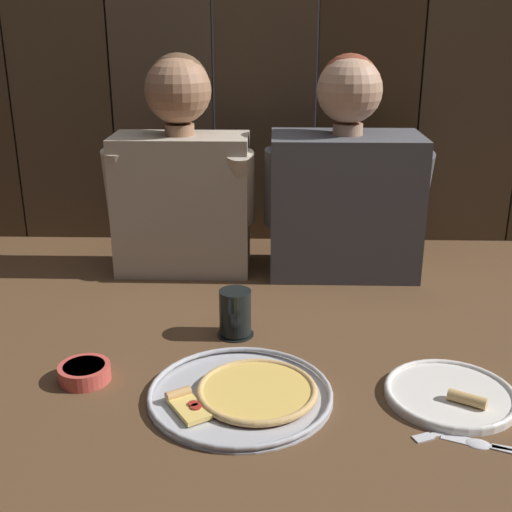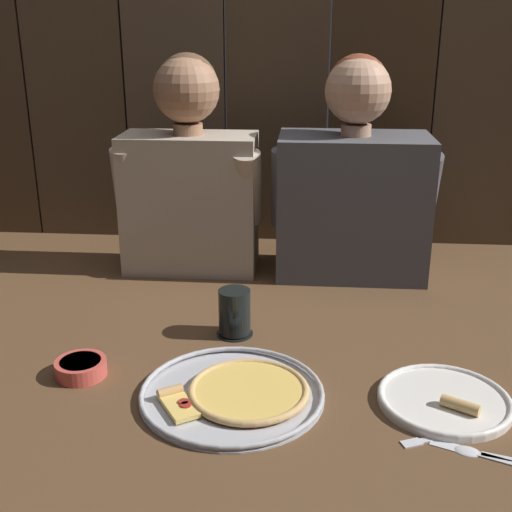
{
  "view_description": "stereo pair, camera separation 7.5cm",
  "coord_description": "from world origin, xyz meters",
  "px_view_note": "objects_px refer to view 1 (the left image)",
  "views": [
    {
      "loc": [
        0.03,
        -1.27,
        0.68
      ],
      "look_at": [
        -0.01,
        0.1,
        0.18
      ],
      "focal_mm": 45.81,
      "sensor_mm": 36.0,
      "label": 1
    },
    {
      "loc": [
        0.1,
        -1.27,
        0.68
      ],
      "look_at": [
        -0.01,
        0.1,
        0.18
      ],
      "focal_mm": 45.81,
      "sensor_mm": 36.0,
      "label": 2
    }
  ],
  "objects_px": {
    "drinking_glass": "(235,313)",
    "diner_left": "(181,174)",
    "dipping_bowl": "(84,372)",
    "diner_right": "(345,183)",
    "dinner_plate": "(451,394)",
    "pizza_tray": "(245,393)"
  },
  "relations": [
    {
      "from": "drinking_glass",
      "to": "diner_left",
      "type": "distance_m",
      "value": 0.5
    },
    {
      "from": "dipping_bowl",
      "to": "diner_left",
      "type": "bearing_deg",
      "value": 79.1
    },
    {
      "from": "diner_right",
      "to": "dipping_bowl",
      "type": "bearing_deg",
      "value": -132.48
    },
    {
      "from": "drinking_glass",
      "to": "diner_left",
      "type": "height_order",
      "value": "diner_left"
    },
    {
      "from": "dinner_plate",
      "to": "diner_left",
      "type": "xyz_separation_m",
      "value": [
        -0.59,
        0.67,
        0.27
      ]
    },
    {
      "from": "pizza_tray",
      "to": "diner_right",
      "type": "bearing_deg",
      "value": 69.9
    },
    {
      "from": "pizza_tray",
      "to": "diner_right",
      "type": "xyz_separation_m",
      "value": [
        0.25,
        0.68,
        0.25
      ]
    },
    {
      "from": "diner_left",
      "to": "diner_right",
      "type": "bearing_deg",
      "value": 0.01
    },
    {
      "from": "drinking_glass",
      "to": "pizza_tray",
      "type": "bearing_deg",
      "value": -82.76
    },
    {
      "from": "dipping_bowl",
      "to": "pizza_tray",
      "type": "bearing_deg",
      "value": -9.52
    },
    {
      "from": "dinner_plate",
      "to": "diner_left",
      "type": "relative_size",
      "value": 0.42
    },
    {
      "from": "pizza_tray",
      "to": "diner_left",
      "type": "relative_size",
      "value": 0.59
    },
    {
      "from": "diner_right",
      "to": "drinking_glass",
      "type": "bearing_deg",
      "value": -123.99
    },
    {
      "from": "pizza_tray",
      "to": "dinner_plate",
      "type": "xyz_separation_m",
      "value": [
        0.39,
        0.01,
        -0.0
      ]
    },
    {
      "from": "dipping_bowl",
      "to": "diner_left",
      "type": "height_order",
      "value": "diner_left"
    },
    {
      "from": "drinking_glass",
      "to": "dipping_bowl",
      "type": "height_order",
      "value": "drinking_glass"
    },
    {
      "from": "pizza_tray",
      "to": "dipping_bowl",
      "type": "height_order",
      "value": "dipping_bowl"
    },
    {
      "from": "drinking_glass",
      "to": "diner_right",
      "type": "relative_size",
      "value": 0.18
    },
    {
      "from": "pizza_tray",
      "to": "diner_right",
      "type": "distance_m",
      "value": 0.76
    },
    {
      "from": "dipping_bowl",
      "to": "drinking_glass",
      "type": "bearing_deg",
      "value": 35.47
    },
    {
      "from": "diner_right",
      "to": "dinner_plate",
      "type": "bearing_deg",
      "value": -77.96
    },
    {
      "from": "dipping_bowl",
      "to": "diner_left",
      "type": "xyz_separation_m",
      "value": [
        0.12,
        0.62,
        0.26
      ]
    }
  ]
}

